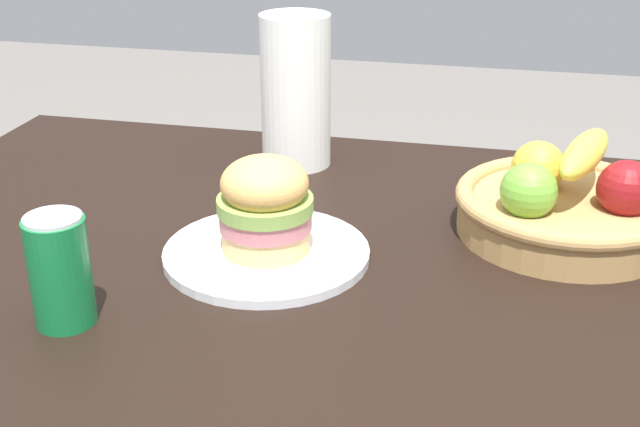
% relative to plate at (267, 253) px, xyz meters
% --- Properties ---
extents(dining_table, '(1.40, 0.90, 0.75)m').
position_rel_plate_xyz_m(dining_table, '(0.11, 0.02, -0.11)').
color(dining_table, black).
rests_on(dining_table, ground_plane).
extents(plate, '(0.26, 0.26, 0.01)m').
position_rel_plate_xyz_m(plate, '(0.00, 0.00, 0.00)').
color(plate, white).
rests_on(plate, dining_table).
extents(sandwich, '(0.12, 0.12, 0.12)m').
position_rel_plate_xyz_m(sandwich, '(0.00, 0.00, 0.07)').
color(sandwich, '#E5BC75').
rests_on(sandwich, plate).
extents(soda_can, '(0.07, 0.07, 0.13)m').
position_rel_plate_xyz_m(soda_can, '(-0.17, -0.20, 0.06)').
color(soda_can, '#147238').
rests_on(soda_can, dining_table).
extents(fruit_basket, '(0.29, 0.29, 0.14)m').
position_rel_plate_xyz_m(fruit_basket, '(0.37, 0.15, 0.04)').
color(fruit_basket, tan).
rests_on(fruit_basket, dining_table).
extents(paper_towel_roll, '(0.11, 0.11, 0.24)m').
position_rel_plate_xyz_m(paper_towel_roll, '(-0.05, 0.33, 0.11)').
color(paper_towel_roll, white).
rests_on(paper_towel_roll, dining_table).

